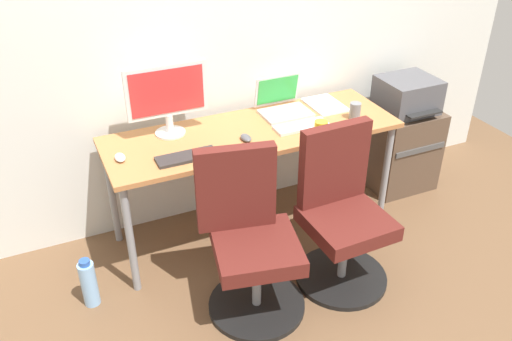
{
  "coord_description": "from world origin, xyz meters",
  "views": [
    {
      "loc": [
        -1.19,
        -2.68,
        2.23
      ],
      "look_at": [
        0.0,
        -0.05,
        0.48
      ],
      "focal_mm": 37.9,
      "sensor_mm": 36.0,
      "label": 1
    }
  ],
  "objects_px": {
    "side_cabinet": "(399,147)",
    "open_laptop": "(282,104)",
    "office_chair_left": "(250,242)",
    "desktop_monitor": "(167,95)",
    "office_chair_right": "(341,216)",
    "printer": "(407,95)",
    "water_bottle_on_floor": "(89,283)",
    "coffee_mug": "(321,128)"
  },
  "relations": [
    {
      "from": "printer",
      "to": "coffee_mug",
      "type": "bearing_deg",
      "value": -160.39
    },
    {
      "from": "office_chair_left",
      "to": "coffee_mug",
      "type": "distance_m",
      "value": 0.82
    },
    {
      "from": "office_chair_left",
      "to": "desktop_monitor",
      "type": "bearing_deg",
      "value": 103.03
    },
    {
      "from": "printer",
      "to": "coffee_mug",
      "type": "relative_size",
      "value": 4.35
    },
    {
      "from": "open_laptop",
      "to": "coffee_mug",
      "type": "relative_size",
      "value": 3.37
    },
    {
      "from": "office_chair_right",
      "to": "printer",
      "type": "xyz_separation_m",
      "value": [
        0.95,
        0.7,
        0.3
      ]
    },
    {
      "from": "office_chair_left",
      "to": "desktop_monitor",
      "type": "height_order",
      "value": "desktop_monitor"
    },
    {
      "from": "desktop_monitor",
      "to": "open_laptop",
      "type": "xyz_separation_m",
      "value": [
        0.75,
        0.0,
        -0.19
      ]
    },
    {
      "from": "printer",
      "to": "water_bottle_on_floor",
      "type": "bearing_deg",
      "value": -171.54
    },
    {
      "from": "office_chair_left",
      "to": "coffee_mug",
      "type": "height_order",
      "value": "office_chair_left"
    },
    {
      "from": "office_chair_left",
      "to": "printer",
      "type": "height_order",
      "value": "office_chair_left"
    },
    {
      "from": "side_cabinet",
      "to": "desktop_monitor",
      "type": "relative_size",
      "value": 1.25
    },
    {
      "from": "side_cabinet",
      "to": "desktop_monitor",
      "type": "xyz_separation_m",
      "value": [
        -1.7,
        0.07,
        0.69
      ]
    },
    {
      "from": "printer",
      "to": "side_cabinet",
      "type": "bearing_deg",
      "value": 90.0
    },
    {
      "from": "side_cabinet",
      "to": "open_laptop",
      "type": "distance_m",
      "value": 1.07
    },
    {
      "from": "office_chair_left",
      "to": "water_bottle_on_floor",
      "type": "xyz_separation_m",
      "value": [
        -0.82,
        0.35,
        -0.28
      ]
    },
    {
      "from": "office_chair_left",
      "to": "side_cabinet",
      "type": "height_order",
      "value": "office_chair_left"
    },
    {
      "from": "printer",
      "to": "coffee_mug",
      "type": "height_order",
      "value": "printer"
    },
    {
      "from": "water_bottle_on_floor",
      "to": "coffee_mug",
      "type": "relative_size",
      "value": 3.37
    },
    {
      "from": "side_cabinet",
      "to": "water_bottle_on_floor",
      "type": "height_order",
      "value": "side_cabinet"
    },
    {
      "from": "open_laptop",
      "to": "desktop_monitor",
      "type": "bearing_deg",
      "value": -179.66
    },
    {
      "from": "open_laptop",
      "to": "office_chair_left",
      "type": "bearing_deg",
      "value": -126.47
    },
    {
      "from": "desktop_monitor",
      "to": "open_laptop",
      "type": "relative_size",
      "value": 1.55
    },
    {
      "from": "office_chair_right",
      "to": "printer",
      "type": "bearing_deg",
      "value": 36.26
    },
    {
      "from": "office_chair_left",
      "to": "desktop_monitor",
      "type": "relative_size",
      "value": 1.96
    },
    {
      "from": "coffee_mug",
      "to": "printer",
      "type": "bearing_deg",
      "value": 19.61
    },
    {
      "from": "desktop_monitor",
      "to": "office_chair_right",
      "type": "bearing_deg",
      "value": -45.82
    },
    {
      "from": "office_chair_right",
      "to": "coffee_mug",
      "type": "relative_size",
      "value": 10.22
    },
    {
      "from": "open_laptop",
      "to": "side_cabinet",
      "type": "bearing_deg",
      "value": -4.55
    },
    {
      "from": "water_bottle_on_floor",
      "to": "coffee_mug",
      "type": "xyz_separation_m",
      "value": [
        1.45,
        0.03,
        0.64
      ]
    },
    {
      "from": "office_chair_left",
      "to": "office_chair_right",
      "type": "bearing_deg",
      "value": 0.13
    },
    {
      "from": "printer",
      "to": "open_laptop",
      "type": "xyz_separation_m",
      "value": [
        -0.95,
        0.08,
        0.08
      ]
    },
    {
      "from": "office_chair_left",
      "to": "water_bottle_on_floor",
      "type": "bearing_deg",
      "value": 156.93
    },
    {
      "from": "side_cabinet",
      "to": "coffee_mug",
      "type": "distance_m",
      "value": 1.06
    },
    {
      "from": "printer",
      "to": "water_bottle_on_floor",
      "type": "height_order",
      "value": "printer"
    },
    {
      "from": "water_bottle_on_floor",
      "to": "coffee_mug",
      "type": "bearing_deg",
      "value": 1.23
    },
    {
      "from": "side_cabinet",
      "to": "water_bottle_on_floor",
      "type": "relative_size",
      "value": 1.94
    },
    {
      "from": "printer",
      "to": "desktop_monitor",
      "type": "height_order",
      "value": "desktop_monitor"
    },
    {
      "from": "office_chair_left",
      "to": "side_cabinet",
      "type": "relative_size",
      "value": 1.56
    },
    {
      "from": "side_cabinet",
      "to": "desktop_monitor",
      "type": "bearing_deg",
      "value": 177.61
    },
    {
      "from": "office_chair_right",
      "to": "desktop_monitor",
      "type": "relative_size",
      "value": 1.96
    },
    {
      "from": "printer",
      "to": "office_chair_right",
      "type": "bearing_deg",
      "value": -143.74
    }
  ]
}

